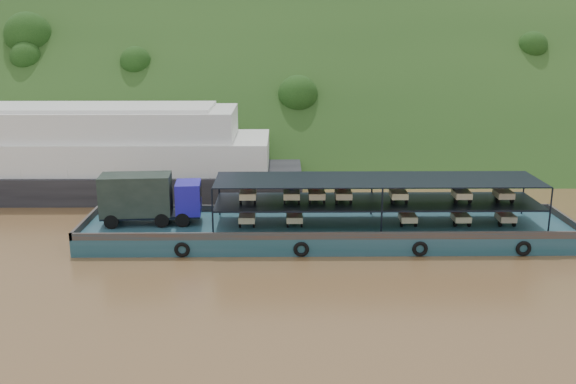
{
  "coord_description": "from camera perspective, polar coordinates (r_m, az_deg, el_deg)",
  "views": [
    {
      "loc": [
        -2.51,
        -42.74,
        15.15
      ],
      "look_at": [
        -2.0,
        3.0,
        3.2
      ],
      "focal_mm": 40.0,
      "sensor_mm": 36.0,
      "label": 1
    }
  ],
  "objects": [
    {
      "name": "cargo_barge",
      "position": [
        46.4,
        1.85,
        -2.85
      ],
      "size": [
        35.0,
        7.18,
        4.82
      ],
      "color": "#154249",
      "rests_on": "ground"
    },
    {
      "name": "hillside",
      "position": [
        80.22,
        1.17,
        3.75
      ],
      "size": [
        140.0,
        39.6,
        39.6
      ],
      "primitive_type": "cube",
      "rotation": [
        0.79,
        0.0,
        0.0
      ],
      "color": "#1B3914",
      "rests_on": "ground"
    },
    {
      "name": "passenger_ferry",
      "position": [
        61.85,
        -17.8,
        3.1
      ],
      "size": [
        40.16,
        10.1,
        8.13
      ],
      "rotation": [
        0.0,
        0.0,
        -0.0
      ],
      "color": "black",
      "rests_on": "ground"
    },
    {
      "name": "ground",
      "position": [
        45.41,
        2.58,
        -4.86
      ],
      "size": [
        160.0,
        160.0,
        0.0
      ],
      "primitive_type": "plane",
      "color": "brown",
      "rests_on": "ground"
    }
  ]
}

